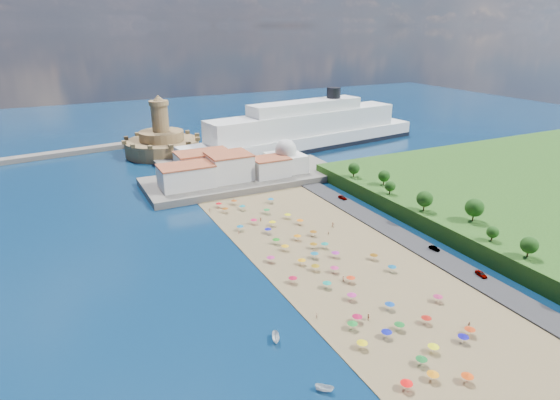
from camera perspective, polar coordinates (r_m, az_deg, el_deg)
ground at (r=149.29m, az=2.93°, el=-6.13°), size 700.00×700.00×0.00m
terrace at (r=213.91m, az=-4.32°, el=2.64°), size 90.00×36.00×3.00m
jetty at (r=239.51m, az=-12.43°, el=4.09°), size 18.00×70.00×2.40m
waterfront_buildings at (r=208.30m, az=-7.76°, el=3.85°), size 57.00×29.00×11.00m
domed_building at (r=218.04m, az=0.71°, el=5.10°), size 16.00×16.00×15.00m
fortress at (r=266.47m, az=-14.18°, el=6.81°), size 40.00×40.00×32.40m
cruise_ship at (r=271.63m, az=3.12°, el=8.34°), size 153.74×42.25×33.24m
beach_parasols at (r=138.40m, az=5.15°, el=-7.46°), size 31.53×115.58×2.20m
beachgoers at (r=147.22m, az=3.14°, el=-6.03°), size 35.89×96.93×1.89m
moored_boats at (r=104.78m, az=1.72°, el=-18.57°), size 5.03×22.26×1.66m
parked_cars at (r=165.07m, az=14.64°, el=-3.58°), size 2.17×74.02×1.42m
hillside_trees at (r=166.66m, az=19.80°, el=-0.68°), size 13.99×107.99×7.84m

